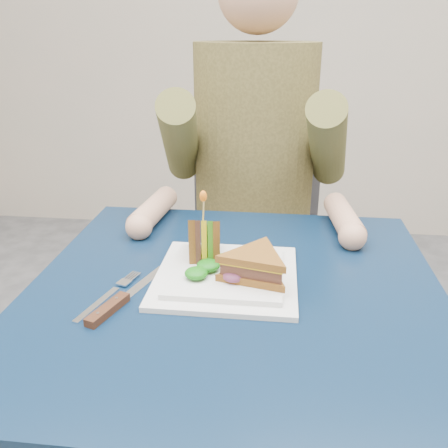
# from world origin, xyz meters

# --- Properties ---
(table) EXTENTS (0.75, 0.75, 0.73)m
(table) POSITION_xyz_m (0.00, 0.00, 0.65)
(table) COLOR black
(table) RESTS_ON ground
(chair) EXTENTS (0.42, 0.40, 0.93)m
(chair) POSITION_xyz_m (0.00, 0.68, 0.54)
(chair) COLOR #47474C
(chair) RESTS_ON ground
(diner) EXTENTS (0.54, 0.59, 0.74)m
(diner) POSITION_xyz_m (-0.00, 0.57, 0.91)
(diner) COLOR brown
(diner) RESTS_ON chair
(plate) EXTENTS (0.26, 0.26, 0.02)m
(plate) POSITION_xyz_m (-0.02, 0.03, 0.74)
(plate) COLOR white
(plate) RESTS_ON table
(sandwich_flat) EXTENTS (0.17, 0.17, 0.05)m
(sandwich_flat) POSITION_xyz_m (0.04, 0.00, 0.78)
(sandwich_flat) COLOR brown
(sandwich_flat) RESTS_ON plate
(sandwich_upright) EXTENTS (0.08, 0.13, 0.13)m
(sandwich_upright) POSITION_xyz_m (-0.07, 0.07, 0.78)
(sandwich_upright) COLOR brown
(sandwich_upright) RESTS_ON plate
(fork) EXTENTS (0.07, 0.18, 0.01)m
(fork) POSITION_xyz_m (-0.22, -0.06, 0.73)
(fork) COLOR silver
(fork) RESTS_ON table
(knife) EXTENTS (0.09, 0.22, 0.02)m
(knife) POSITION_xyz_m (-0.19, -0.09, 0.74)
(knife) COLOR silver
(knife) RESTS_ON table
(toothpick) EXTENTS (0.01, 0.01, 0.06)m
(toothpick) POSITION_xyz_m (-0.07, 0.07, 0.85)
(toothpick) COLOR tan
(toothpick) RESTS_ON sandwich_upright
(toothpick_frill) EXTENTS (0.01, 0.01, 0.02)m
(toothpick_frill) POSITION_xyz_m (-0.07, 0.07, 0.88)
(toothpick_frill) COLOR orange
(toothpick_frill) RESTS_ON sandwich_upright
(lettuce_spill) EXTENTS (0.15, 0.13, 0.02)m
(lettuce_spill) POSITION_xyz_m (-0.01, 0.04, 0.76)
(lettuce_spill) COLOR #337A14
(lettuce_spill) RESTS_ON plate
(onion_ring) EXTENTS (0.04, 0.04, 0.02)m
(onion_ring) POSITION_xyz_m (-0.00, 0.03, 0.77)
(onion_ring) COLOR #9E4C7A
(onion_ring) RESTS_ON plate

